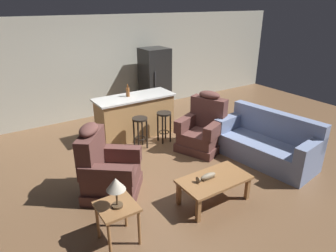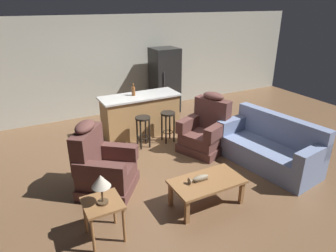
{
  "view_description": "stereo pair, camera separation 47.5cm",
  "coord_description": "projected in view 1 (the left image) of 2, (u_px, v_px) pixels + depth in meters",
  "views": [
    {
      "loc": [
        -2.85,
        -4.43,
        2.92
      ],
      "look_at": [
        -0.04,
        -0.1,
        0.75
      ],
      "focal_mm": 32.0,
      "sensor_mm": 36.0,
      "label": 1
    },
    {
      "loc": [
        -2.44,
        -4.67,
        2.92
      ],
      "look_at": [
        -0.04,
        -0.1,
        0.75
      ],
      "focal_mm": 32.0,
      "sensor_mm": 36.0,
      "label": 2
    }
  ],
  "objects": [
    {
      "name": "ground_plane",
      "position": [
        167.0,
        158.0,
        5.98
      ],
      "size": [
        12.0,
        12.0,
        0.0
      ],
      "color": "brown"
    },
    {
      "name": "bar_stool_right",
      "position": [
        164.0,
        121.0,
        6.55
      ],
      "size": [
        0.32,
        0.32,
        0.68
      ],
      "color": "black",
      "rests_on": "ground_plane"
    },
    {
      "name": "bottle_tall_green",
      "position": [
        128.0,
        92.0,
        6.61
      ],
      "size": [
        0.08,
        0.08,
        0.28
      ],
      "color": "brown",
      "rests_on": "kitchen_island"
    },
    {
      "name": "refrigerator",
      "position": [
        155.0,
        81.0,
        8.24
      ],
      "size": [
        0.7,
        0.69,
        1.76
      ],
      "color": "black",
      "rests_on": "ground_plane"
    },
    {
      "name": "recliner_near_island",
      "position": [
        203.0,
        129.0,
        6.27
      ],
      "size": [
        1.11,
        1.11,
        1.2
      ],
      "rotation": [
        0.0,
        0.0,
        3.55
      ],
      "color": "brown",
      "rests_on": "ground_plane"
    },
    {
      "name": "couch",
      "position": [
        267.0,
        144.0,
        5.82
      ],
      "size": [
        1.11,
        2.0,
        0.94
      ],
      "rotation": [
        0.0,
        0.0,
        3.29
      ],
      "color": "#707FA3",
      "rests_on": "ground_plane"
    },
    {
      "name": "fish_figurine",
      "position": [
        207.0,
        177.0,
        4.51
      ],
      "size": [
        0.34,
        0.1,
        0.1
      ],
      "color": "#4C3823",
      "rests_on": "coffee_table"
    },
    {
      "name": "end_table",
      "position": [
        117.0,
        212.0,
        3.76
      ],
      "size": [
        0.48,
        0.48,
        0.56
      ],
      "color": "olive",
      "rests_on": "ground_plane"
    },
    {
      "name": "coffee_table",
      "position": [
        214.0,
        181.0,
        4.57
      ],
      "size": [
        1.1,
        0.6,
        0.42
      ],
      "color": "olive",
      "rests_on": "ground_plane"
    },
    {
      "name": "recliner_near_lamp",
      "position": [
        107.0,
        170.0,
        4.77
      ],
      "size": [
        1.18,
        1.18,
        1.2
      ],
      "rotation": [
        0.0,
        0.0,
        -0.66
      ],
      "color": "brown",
      "rests_on": "ground_plane"
    },
    {
      "name": "table_lamp",
      "position": [
        116.0,
        185.0,
        3.59
      ],
      "size": [
        0.24,
        0.24,
        0.41
      ],
      "color": "#4C3823",
      "rests_on": "end_table"
    },
    {
      "name": "back_wall",
      "position": [
        103.0,
        67.0,
        7.9
      ],
      "size": [
        12.0,
        0.05,
        2.6
      ],
      "color": "#B2B2A3",
      "rests_on": "ground_plane"
    },
    {
      "name": "bar_stool_left",
      "position": [
        140.0,
        127.0,
        6.26
      ],
      "size": [
        0.32,
        0.32,
        0.68
      ],
      "color": "black",
      "rests_on": "ground_plane"
    },
    {
      "name": "kitchen_island",
      "position": [
        135.0,
        116.0,
        6.84
      ],
      "size": [
        1.8,
        0.7,
        0.95
      ],
      "color": "#AD7F4C",
      "rests_on": "ground_plane"
    }
  ]
}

